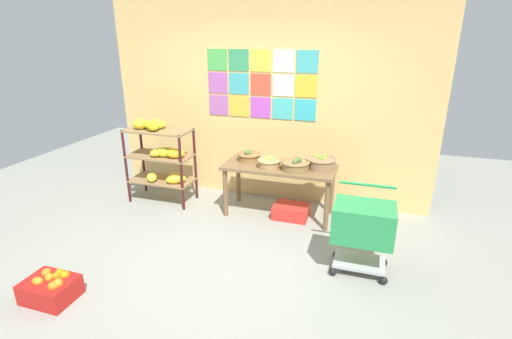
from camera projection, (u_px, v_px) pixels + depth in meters
The scene contains 11 objects.
ground at pixel (216, 260), 4.05m from camera, with size 9.63×9.63×0.00m, color gray.
back_wall_with_art at pixel (266, 98), 5.20m from camera, with size 4.56×0.07×2.90m.
banana_shelf_unit at pixel (161, 152), 5.24m from camera, with size 0.90×0.48×1.19m.
display_table at pixel (279, 172), 4.88m from camera, with size 1.43×0.61×0.69m.
fruit_basket_back_left at pixel (296, 165), 4.67m from camera, with size 0.36×0.36×0.17m.
fruit_basket_right at pixel (249, 156), 5.03m from camera, with size 0.31×0.31×0.14m.
fruit_basket_left at pixel (269, 163), 4.77m from camera, with size 0.30×0.30×0.13m.
fruit_basket_centre at pixel (321, 162), 4.75m from camera, with size 0.37×0.37×0.16m.
produce_crate_under_table at pixel (291, 211), 4.97m from camera, with size 0.45×0.33×0.17m, color red.
orange_crate_foreground at pixel (51, 288), 3.43m from camera, with size 0.45×0.35×0.25m.
shopping_cart at pixel (363, 225), 3.70m from camera, with size 0.58×0.46×0.87m.
Camera 1 is at (1.46, -3.18, 2.29)m, focal length 26.57 mm.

